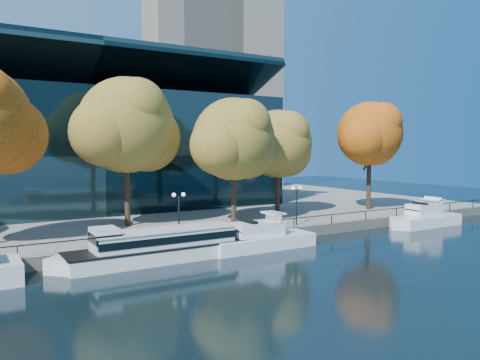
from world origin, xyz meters
TOP-DOWN VIEW (x-y plane):
  - ground at (0.00, 0.00)m, footprint 160.00×160.00m
  - promenade at (0.00, 36.38)m, footprint 90.00×67.08m
  - railing at (0.00, 3.25)m, footprint 88.20×0.08m
  - convention_building at (-4.00, 31.79)m, footprint 50.00×24.57m
  - office_tower at (28.00, 55.00)m, footprint 22.50×22.50m
  - tour_boat at (-5.33, 1.30)m, footprint 15.95×3.56m
  - cruiser_near at (3.99, 0.66)m, footprint 11.07×2.85m
  - cruiser_far at (26.74, 0.78)m, footprint 10.17×2.82m
  - tree_2 at (-3.51, 13.09)m, footprint 12.08×9.90m
  - tree_3 at (6.86, 9.36)m, footprint 10.94×8.97m
  - tree_4 at (14.65, 12.17)m, footprint 10.19×8.36m
  - tree_5 at (27.10, 9.33)m, footprint 10.31×8.45m
  - lamp_1 at (-1.87, 4.50)m, footprint 1.26×0.36m
  - lamp_2 at (11.30, 4.50)m, footprint 1.26×0.36m

SIDE VIEW (x-z plane):
  - ground at x=0.00m, z-range 0.00..0.00m
  - promenade at x=0.00m, z-range 0.00..1.00m
  - cruiser_near at x=3.99m, z-range -0.61..2.60m
  - cruiser_far at x=26.74m, z-range -0.61..2.72m
  - tour_boat at x=-5.33m, z-range -0.23..2.80m
  - railing at x=0.00m, z-range 1.44..2.43m
  - lamp_1 at x=-1.87m, z-range 1.97..6.00m
  - lamp_2 at x=11.30m, z-range 1.97..6.00m
  - convention_building at x=-4.00m, z-range -2.21..19.22m
  - tree_4 at x=14.65m, z-range 2.99..15.48m
  - tree_3 at x=6.86m, z-range 3.05..16.29m
  - tree_5 at x=27.10m, z-range 3.62..17.47m
  - tree_2 at x=-3.51m, z-range 3.49..18.54m
  - office_tower at x=28.00m, z-range 0.07..65.97m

